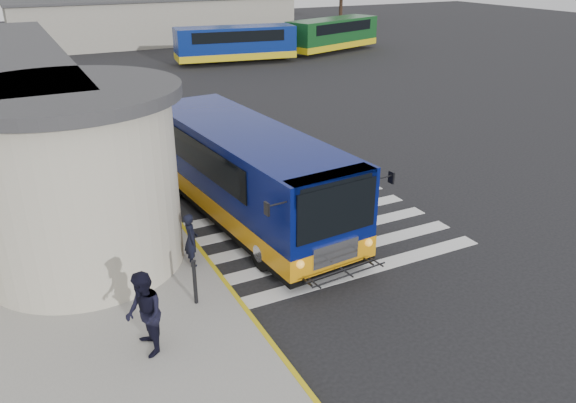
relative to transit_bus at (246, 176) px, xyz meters
name	(u,v)px	position (x,y,z in m)	size (l,w,h in m)	color
ground	(318,222)	(1.87, -1.39, -1.42)	(140.00, 140.00, 0.00)	black
sidewalk	(4,227)	(-7.13, 2.61, -1.34)	(10.00, 34.00, 0.15)	gray
curb_strip	(160,198)	(-2.18, 2.61, -1.34)	(0.12, 34.00, 0.16)	gold
crosswalk	(316,235)	(1.37, -2.19, -1.41)	(8.00, 5.35, 0.01)	silver
depot_building	(155,20)	(7.87, 40.61, 0.69)	(26.40, 8.40, 4.20)	gray
transit_bus	(246,176)	(0.00, 0.00, 0.00)	(4.08, 10.68, 2.96)	#071156
pedestrian_a	(191,239)	(-2.63, -2.40, -0.52)	(0.55, 0.36, 1.50)	black
pedestrian_b	(144,314)	(-4.63, -5.51, -0.32)	(0.92, 0.72, 1.89)	black
bollard	(195,282)	(-3.14, -4.23, -0.68)	(0.10, 0.10, 1.16)	black
far_bus_a	(235,43)	(10.47, 26.66, 0.15)	(9.59, 3.89, 2.40)	navy
far_bus_b	(333,33)	(20.17, 27.99, 0.16)	(9.74, 5.52, 2.42)	#11411A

